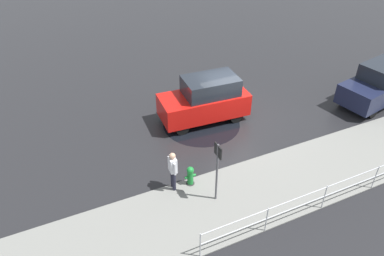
% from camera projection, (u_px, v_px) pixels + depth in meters
% --- Properties ---
extents(ground_plane, '(60.00, 60.00, 0.00)m').
position_uv_depth(ground_plane, '(236.00, 121.00, 16.97)').
color(ground_plane, black).
extents(kerb_strip, '(24.00, 3.20, 0.04)m').
position_uv_depth(kerb_strip, '(293.00, 179.00, 13.84)').
color(kerb_strip, slate).
rests_on(kerb_strip, ground).
extents(moving_hatchback, '(4.01, 1.96, 2.06)m').
position_uv_depth(moving_hatchback, '(205.00, 100.00, 16.56)').
color(moving_hatchback, red).
rests_on(moving_hatchback, ground).
extents(parked_sedan, '(4.55, 2.51, 1.98)m').
position_uv_depth(parked_sedan, '(381.00, 83.00, 17.90)').
color(parked_sedan, '#191E38').
rests_on(parked_sedan, ground).
extents(fire_hydrant, '(0.42, 0.31, 0.80)m').
position_uv_depth(fire_hydrant, '(190.00, 176.00, 13.40)').
color(fire_hydrant, '#197A2D').
rests_on(fire_hydrant, ground).
extents(pedestrian, '(0.27, 0.57, 1.62)m').
position_uv_depth(pedestrian, '(173.00, 168.00, 12.90)').
color(pedestrian, silver).
rests_on(pedestrian, ground).
extents(metal_railing, '(9.17, 0.04, 1.05)m').
position_uv_depth(metal_railing, '(325.00, 193.00, 12.25)').
color(metal_railing, '#B7BABF').
rests_on(metal_railing, ground).
extents(sign_post, '(0.07, 0.44, 2.40)m').
position_uv_depth(sign_post, '(217.00, 165.00, 12.11)').
color(sign_post, '#4C4C51').
rests_on(sign_post, ground).
extents(puddle_patch, '(3.45, 3.45, 0.01)m').
position_uv_depth(puddle_patch, '(201.00, 124.00, 16.81)').
color(puddle_patch, black).
rests_on(puddle_patch, ground).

